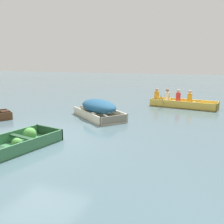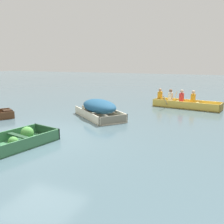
{
  "view_description": "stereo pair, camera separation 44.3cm",
  "coord_description": "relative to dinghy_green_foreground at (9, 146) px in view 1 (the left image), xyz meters",
  "views": [
    {
      "loc": [
        4.79,
        -6.32,
        2.44
      ],
      "look_at": [
        1.3,
        3.12,
        0.35
      ],
      "focal_mm": 40.0,
      "sensor_mm": 36.0,
      "label": 1
    },
    {
      "loc": [
        5.2,
        -6.16,
        2.44
      ],
      "look_at": [
        1.3,
        3.12,
        0.35
      ],
      "focal_mm": 40.0,
      "sensor_mm": 36.0,
      "label": 2
    }
  ],
  "objects": [
    {
      "name": "ground_plane",
      "position": [
        0.13,
        1.19,
        -0.15
      ],
      "size": [
        80.0,
        80.0,
        0.0
      ],
      "primitive_type": "plane",
      "color": "#47606B"
    },
    {
      "name": "dinghy_green_foreground",
      "position": [
        0.0,
        0.0,
        0.0
      ],
      "size": [
        1.79,
        3.11,
        0.44
      ],
      "color": "#387047",
      "rests_on": "ground"
    },
    {
      "name": "skiff_cream_near_moored",
      "position": [
        0.71,
        4.6,
        0.29
      ],
      "size": [
        2.89,
        2.71,
        0.78
      ],
      "color": "beige",
      "rests_on": "ground"
    },
    {
      "name": "rowboat_yellow_with_crew",
      "position": [
        3.71,
        8.47,
        0.1
      ],
      "size": [
        3.55,
        2.19,
        0.93
      ],
      "color": "#E5BC47",
      "rests_on": "ground"
    }
  ]
}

